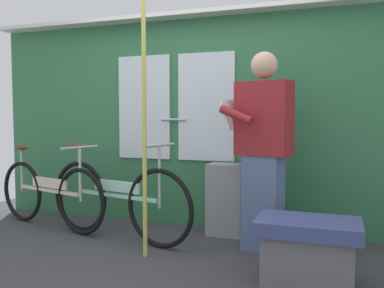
{
  "coord_description": "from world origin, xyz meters",
  "views": [
    {
      "loc": [
        1.45,
        -2.95,
        1.16
      ],
      "look_at": [
        0.15,
        0.66,
        0.9
      ],
      "focal_mm": 38.78,
      "sensor_mm": 36.0,
      "label": 1
    }
  ],
  "objects": [
    {
      "name": "ground_plane",
      "position": [
        0.0,
        0.0,
        -0.02
      ],
      "size": [
        5.68,
        3.88,
        0.04
      ],
      "primitive_type": "cube",
      "color": "#38383D"
    },
    {
      "name": "train_door_wall",
      "position": [
        -0.01,
        1.13,
        1.15
      ],
      "size": [
        4.68,
        0.28,
        2.19
      ],
      "color": "#2D6B42",
      "rests_on": "ground_plane"
    },
    {
      "name": "bicycle_near_door",
      "position": [
        -1.38,
        0.55,
        0.35
      ],
      "size": [
        1.57,
        0.56,
        0.87
      ],
      "rotation": [
        0.0,
        0.0,
        -0.25
      ],
      "color": "black",
      "rests_on": "ground_plane"
    },
    {
      "name": "bicycle_leaning_behind",
      "position": [
        -0.52,
        0.42,
        0.38
      ],
      "size": [
        1.66,
        0.52,
        0.92
      ],
      "rotation": [
        0.0,
        0.0,
        -0.21
      ],
      "color": "black",
      "rests_on": "ground_plane"
    },
    {
      "name": "passenger_reading_newspaper",
      "position": [
        0.83,
        0.52,
        0.89
      ],
      "size": [
        0.62,
        0.56,
        1.69
      ],
      "rotation": [
        0.0,
        0.0,
        2.84
      ],
      "color": "slate",
      "rests_on": "ground_plane"
    },
    {
      "name": "trash_bin_by_wall",
      "position": [
        0.41,
        0.92,
        0.35
      ],
      "size": [
        0.34,
        0.28,
        0.69
      ],
      "primitive_type": "cube",
      "color": "gray",
      "rests_on": "ground_plane"
    },
    {
      "name": "handrail_pole",
      "position": [
        -0.05,
        0.07,
        1.08
      ],
      "size": [
        0.04,
        0.04,
        2.15
      ],
      "primitive_type": "cylinder",
      "color": "#C6C14C",
      "rests_on": "ground_plane"
    },
    {
      "name": "bench_seat_corner",
      "position": [
        1.25,
        -0.05,
        0.24
      ],
      "size": [
        0.7,
        0.44,
        0.45
      ],
      "color": "#3D477F",
      "rests_on": "ground_plane"
    }
  ]
}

